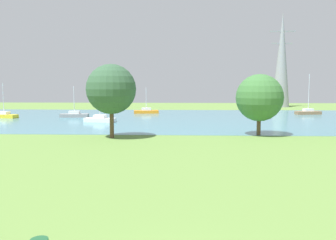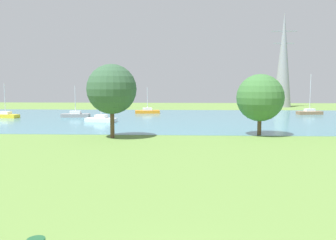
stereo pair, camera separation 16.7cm
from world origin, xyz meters
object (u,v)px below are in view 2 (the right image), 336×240
(sailboat_gray, at_px, (76,115))
(tree_mid_shore, at_px, (112,89))
(electricity_pylon, at_px, (283,60))
(sailboat_orange, at_px, (147,111))
(sailboat_white, at_px, (101,119))
(sailboat_yellow, at_px, (6,115))
(tree_west_near, at_px, (260,98))
(sailboat_brown, at_px, (310,112))

(sailboat_gray, distance_m, tree_mid_shore, 26.23)
(electricity_pylon, bearing_deg, sailboat_orange, -145.09)
(sailboat_white, relative_size, sailboat_gray, 1.42)
(sailboat_yellow, relative_size, tree_west_near, 0.87)
(tree_mid_shore, distance_m, tree_west_near, 16.18)
(sailboat_brown, bearing_deg, tree_west_near, -118.25)
(electricity_pylon, bearing_deg, sailboat_gray, -144.21)
(electricity_pylon, bearing_deg, sailboat_brown, -92.73)
(sailboat_white, height_order, tree_west_near, sailboat_white)
(sailboat_white, xyz_separation_m, sailboat_gray, (-6.29, 7.49, -0.03))
(sailboat_white, xyz_separation_m, sailboat_yellow, (-17.93, 5.94, -0.02))
(sailboat_gray, bearing_deg, tree_mid_shore, -63.97)
(sailboat_yellow, bearing_deg, sailboat_white, -18.32)
(sailboat_brown, distance_m, tree_west_near, 32.63)
(sailboat_white, relative_size, electricity_pylon, 0.32)
(tree_west_near, xyz_separation_m, electricity_pylon, (16.46, 52.07, 7.77))
(sailboat_white, distance_m, tree_mid_shore, 17.13)
(tree_mid_shore, height_order, tree_west_near, tree_mid_shore)
(sailboat_orange, distance_m, sailboat_white, 17.35)
(tree_mid_shore, relative_size, electricity_pylon, 0.33)
(sailboat_yellow, height_order, electricity_pylon, electricity_pylon)
(sailboat_yellow, xyz_separation_m, tree_west_near, (38.90, -19.00, 3.72))
(sailboat_brown, height_order, electricity_pylon, electricity_pylon)
(tree_west_near, bearing_deg, sailboat_orange, 117.98)
(sailboat_gray, relative_size, electricity_pylon, 0.23)
(sailboat_yellow, relative_size, tree_mid_shore, 0.76)
(sailboat_white, height_order, tree_mid_shore, tree_mid_shore)
(sailboat_gray, height_order, electricity_pylon, electricity_pylon)
(sailboat_white, height_order, sailboat_yellow, sailboat_white)
(sailboat_white, bearing_deg, sailboat_yellow, 161.68)
(sailboat_yellow, distance_m, tree_west_near, 43.45)
(sailboat_gray, height_order, tree_west_near, tree_west_near)
(tree_mid_shore, bearing_deg, sailboat_yellow, 136.72)
(sailboat_yellow, bearing_deg, sailboat_brown, 10.00)
(electricity_pylon, bearing_deg, sailboat_white, -133.82)
(sailboat_orange, distance_m, sailboat_yellow, 25.49)
(tree_west_near, bearing_deg, sailboat_gray, 142.99)
(sailboat_orange, distance_m, electricity_pylon, 40.90)
(sailboat_white, distance_m, sailboat_yellow, 18.89)
(sailboat_brown, distance_m, sailboat_yellow, 55.08)
(sailboat_orange, xyz_separation_m, electricity_pylon, (32.19, 22.47, 11.50))
(sailboat_orange, relative_size, tree_west_near, 0.76)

